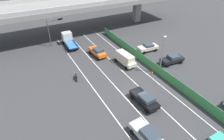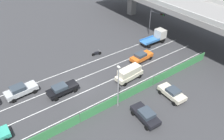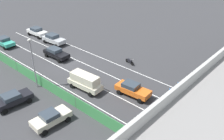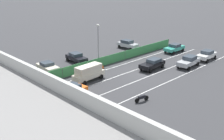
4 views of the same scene
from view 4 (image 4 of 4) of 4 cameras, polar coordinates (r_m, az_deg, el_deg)
The scene contains 20 objects.
ground_plane at distance 41.48m, azimuth 6.57°, elevation -0.52°, with size 300.00×300.00×0.00m, color #38383A.
lane_line_left_edge at distance 36.08m, azimuth 8.88°, elevation -3.75°, with size 0.14×43.16×0.01m, color silver.
lane_line_mid_left at distance 37.94m, azimuth 5.00°, elevation -2.40°, with size 0.14×43.16×0.01m, color silver.
lane_line_mid_right at distance 39.97m, azimuth 1.51°, elevation -1.16°, with size 0.14×43.16×0.01m, color silver.
lane_line_right_edge at distance 42.16m, azimuth -1.63°, elevation -0.05°, with size 0.14×43.16×0.01m, color silver.
green_fence at distance 43.13m, azimuth -3.20°, elevation 1.45°, with size 0.10×39.26×1.54m.
car_taxi_teal at distance 53.27m, azimuth 13.01°, elevation 4.61°, with size 2.06×4.65×1.60m.
car_van_cream at distance 37.82m, azimuth -4.94°, elevation -0.44°, with size 2.19×4.91×2.23m.
car_sedan_white at distance 49.93m, azimuth 19.29°, elevation 3.05°, with size 2.17×4.61×1.66m.
car_sedan_black at distance 42.92m, azimuth 8.54°, elevation 1.35°, with size 2.10×4.74×1.61m.
car_taxi_orange at distance 32.69m, azimuth -8.85°, elevation -4.51°, with size 2.24×4.62×1.68m.
car_sedan_silver at distance 45.26m, azimuth 15.84°, elevation 1.83°, with size 2.28×4.76×1.74m.
flatbed_truck_blue at distance 26.40m, azimuth -17.89°, elevation -10.44°, with size 2.39×5.69×2.61m.
motorcycle at distance 31.98m, azimuth 6.28°, elevation -5.87°, with size 0.69×1.92×0.93m.
parked_wagon_silver at distance 54.48m, azimuth 3.30°, elevation 5.49°, with size 4.42×2.21×1.74m.
parked_sedan_dark at distance 46.17m, azimuth -7.53°, elevation 2.69°, with size 4.49×2.32×1.61m.
parked_sedan_cream at distance 42.22m, azimuth -13.41°, elevation 0.68°, with size 4.33×2.27×1.57m.
traffic_light at distance 22.68m, azimuth -18.76°, elevation -7.85°, with size 3.51×0.70×5.77m.
street_lamp at distance 43.03m, azimuth -2.93°, elevation 6.11°, with size 0.60×0.36×6.82m.
traffic_cone at distance 42.95m, azimuth -1.94°, elevation 0.74°, with size 0.47×0.47×0.65m.
Camera 4 is at (-24.50, 30.37, 14.07)m, focal length 43.46 mm.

